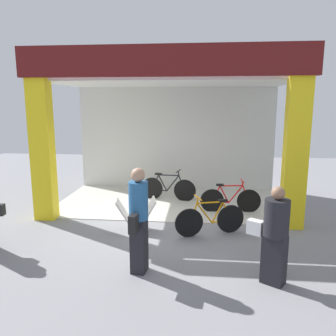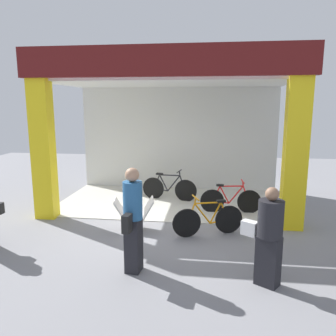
% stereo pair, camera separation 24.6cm
% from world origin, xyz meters
% --- Properties ---
extents(ground_plane, '(20.53, 20.53, 0.00)m').
position_xyz_m(ground_plane, '(0.00, 0.00, 0.00)').
color(ground_plane, gray).
rests_on(ground_plane, ground).
extents(shop_facade, '(6.47, 3.68, 3.99)m').
position_xyz_m(shop_facade, '(0.00, 1.80, 2.16)').
color(shop_facade, beige).
rests_on(shop_facade, ground).
extents(bicycle_inside_0, '(1.55, 0.42, 0.85)m').
position_xyz_m(bicycle_inside_0, '(1.60, 0.92, 0.34)').
color(bicycle_inside_0, black).
rests_on(bicycle_inside_0, ground).
extents(bicycle_inside_1, '(1.60, 0.44, 0.89)m').
position_xyz_m(bicycle_inside_1, '(-0.10, 1.87, 0.36)').
color(bicycle_inside_1, black).
rests_on(bicycle_inside_1, ground).
extents(bicycle_parked_0, '(1.47, 0.61, 0.86)m').
position_xyz_m(bicycle_parked_0, '(1.06, -0.65, 0.34)').
color(bicycle_parked_0, black).
rests_on(bicycle_parked_0, ground).
extents(sandwich_board_sign, '(0.96, 0.74, 0.74)m').
position_xyz_m(sandwich_board_sign, '(-0.56, -0.62, 0.37)').
color(sandwich_board_sign, silver).
rests_on(sandwich_board_sign, ground).
extents(pedestrian_1, '(0.68, 0.58, 1.56)m').
position_xyz_m(pedestrian_1, '(1.98, -2.55, 0.81)').
color(pedestrian_1, black).
rests_on(pedestrian_1, ground).
extents(pedestrian_2, '(0.35, 0.55, 1.76)m').
position_xyz_m(pedestrian_2, '(-0.16, -2.40, 0.91)').
color(pedestrian_2, black).
rests_on(pedestrian_2, ground).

